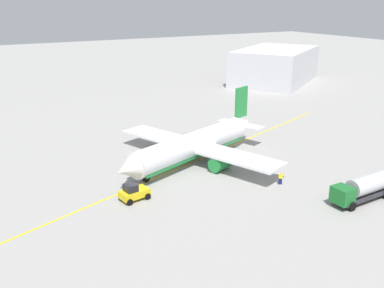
{
  "coord_description": "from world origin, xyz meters",
  "views": [
    {
      "loc": [
        30.93,
        54.1,
        24.0
      ],
      "look_at": [
        0.0,
        0.0,
        3.0
      ],
      "focal_mm": 40.8,
      "sensor_mm": 36.0,
      "label": 1
    }
  ],
  "objects_px": {
    "fuel_tanker": "(364,187)",
    "refueling_worker": "(280,178)",
    "pushback_tug": "(134,192)",
    "airplane": "(194,145)",
    "safety_cone_nose": "(131,201)"
  },
  "relations": [
    {
      "from": "fuel_tanker",
      "to": "refueling_worker",
      "type": "bearing_deg",
      "value": -57.11
    },
    {
      "from": "pushback_tug",
      "to": "refueling_worker",
      "type": "relative_size",
      "value": 2.26
    },
    {
      "from": "airplane",
      "to": "fuel_tanker",
      "type": "distance_m",
      "value": 24.93
    },
    {
      "from": "fuel_tanker",
      "to": "safety_cone_nose",
      "type": "xyz_separation_m",
      "value": [
        25.56,
        -13.41,
        -1.36
      ]
    },
    {
      "from": "refueling_worker",
      "to": "safety_cone_nose",
      "type": "bearing_deg",
      "value": -12.84
    },
    {
      "from": "fuel_tanker",
      "to": "refueling_worker",
      "type": "distance_m",
      "value": 10.63
    },
    {
      "from": "fuel_tanker",
      "to": "safety_cone_nose",
      "type": "bearing_deg",
      "value": -27.68
    },
    {
      "from": "safety_cone_nose",
      "to": "fuel_tanker",
      "type": "bearing_deg",
      "value": 152.32
    },
    {
      "from": "refueling_worker",
      "to": "safety_cone_nose",
      "type": "relative_size",
      "value": 2.33
    },
    {
      "from": "refueling_worker",
      "to": "safety_cone_nose",
      "type": "distance_m",
      "value": 20.32
    },
    {
      "from": "pushback_tug",
      "to": "safety_cone_nose",
      "type": "relative_size",
      "value": 5.28
    },
    {
      "from": "airplane",
      "to": "refueling_worker",
      "type": "distance_m",
      "value": 14.51
    },
    {
      "from": "pushback_tug",
      "to": "safety_cone_nose",
      "type": "xyz_separation_m",
      "value": [
        0.72,
        0.83,
        -0.64
      ]
    },
    {
      "from": "fuel_tanker",
      "to": "pushback_tug",
      "type": "distance_m",
      "value": 28.64
    },
    {
      "from": "safety_cone_nose",
      "to": "pushback_tug",
      "type": "bearing_deg",
      "value": -131.12
    }
  ]
}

